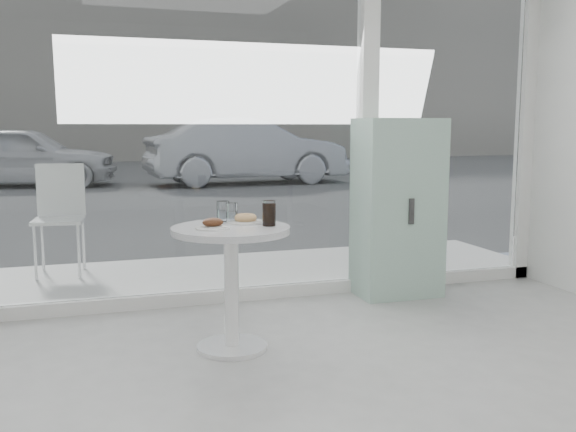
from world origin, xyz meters
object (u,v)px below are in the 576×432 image
object	(u,v)px
car_white	(24,156)
plate_fritter	(213,225)
plate_donut	(246,220)
mint_cabinet	(398,208)
water_tumbler_b	(232,213)
patio_chair	(60,211)
car_silver	(247,151)
cola_glass	(269,214)
main_table	(231,262)
water_tumbler_a	(223,212)

from	to	relation	value
car_white	plate_fritter	world-z (taller)	car_white
car_white	plate_donut	size ratio (longest dim) A/B	17.00
mint_cabinet	plate_donut	bearing A→B (deg)	-151.99
water_tumbler_b	plate_donut	bearing A→B (deg)	-45.95
patio_chair	car_silver	world-z (taller)	car_silver
cola_glass	patio_chair	bearing A→B (deg)	118.39
plate_fritter	water_tumbler_b	xyz separation A→B (m)	(0.17, 0.25, 0.03)
main_table	car_white	bearing A→B (deg)	99.80
plate_fritter	cola_glass	size ratio (longest dim) A/B	1.34
patio_chair	car_white	xyz separation A→B (m)	(-1.04, 9.74, 0.09)
mint_cabinet	cola_glass	world-z (taller)	mint_cabinet
car_white	cola_glass	bearing A→B (deg)	-159.68
main_table	water_tumbler_a	world-z (taller)	water_tumbler_a
car_silver	water_tumbler_b	size ratio (longest dim) A/B	39.29
plate_fritter	cola_glass	bearing A→B (deg)	2.12
plate_donut	water_tumbler_a	distance (m)	0.17
plate_fritter	car_white	bearing A→B (deg)	99.23
mint_cabinet	patio_chair	bearing A→B (deg)	151.66
plate_fritter	plate_donut	xyz separation A→B (m)	(0.24, 0.17, -0.01)
plate_donut	main_table	bearing A→B (deg)	-134.37
mint_cabinet	water_tumbler_b	bearing A→B (deg)	-155.32
water_tumbler_b	plate_fritter	bearing A→B (deg)	-124.62
cola_glass	water_tumbler_a	bearing A→B (deg)	130.46
mint_cabinet	water_tumbler_b	world-z (taller)	mint_cabinet
plate_fritter	cola_glass	distance (m)	0.35
patio_chair	water_tumbler_a	xyz separation A→B (m)	(1.05, -2.10, 0.22)
water_tumbler_a	car_white	bearing A→B (deg)	100.01
car_silver	cola_glass	xyz separation A→B (m)	(-2.70, -11.24, 0.07)
mint_cabinet	plate_donut	world-z (taller)	mint_cabinet
mint_cabinet	water_tumbler_a	xyz separation A→B (m)	(-1.58, -0.64, 0.11)
mint_cabinet	plate_fritter	distance (m)	1.93
main_table	plate_donut	distance (m)	0.30
main_table	mint_cabinet	size ratio (longest dim) A/B	0.54
patio_chair	car_silver	bearing A→B (deg)	72.35
plate_fritter	plate_donut	world-z (taller)	plate_fritter
plate_donut	cola_glass	bearing A→B (deg)	-55.88
patio_chair	cola_glass	size ratio (longest dim) A/B	6.35
car_silver	main_table	bearing A→B (deg)	161.70
water_tumbler_b	water_tumbler_a	bearing A→B (deg)	144.34
car_white	water_tumbler_a	size ratio (longest dim) A/B	31.44
patio_chair	water_tumbler_b	distance (m)	2.42
cola_glass	water_tumbler_b	bearing A→B (deg)	127.54
plate_fritter	plate_donut	size ratio (longest dim) A/B	0.87
car_silver	cola_glass	bearing A→B (deg)	162.86
water_tumbler_a	main_table	bearing A→B (deg)	-90.95
car_silver	water_tumbler_a	xyz separation A→B (m)	(-2.93, -10.97, 0.05)
main_table	plate_fritter	world-z (taller)	plate_fritter
plate_fritter	water_tumbler_a	world-z (taller)	water_tumbler_a
patio_chair	plate_donut	distance (m)	2.51
plate_fritter	water_tumbler_a	distance (m)	0.31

